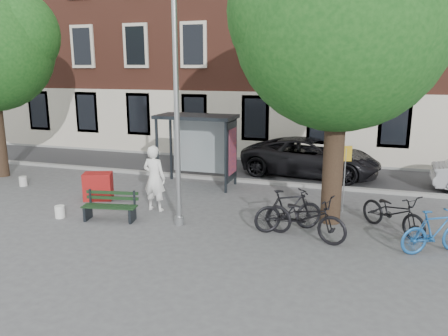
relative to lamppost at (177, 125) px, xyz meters
name	(u,v)px	position (x,y,z in m)	size (l,w,h in m)	color
ground	(179,224)	(0.00, 0.00, -2.78)	(90.00, 90.00, 0.00)	#4C4C4F
road	(244,170)	(0.00, 7.00, -2.78)	(40.00, 4.00, 0.01)	#28282B
curb_near	(231,179)	(0.00, 5.00, -2.72)	(40.00, 0.25, 0.12)	gray
curb_far	(255,159)	(0.00, 9.00, -2.72)	(40.00, 0.25, 0.12)	gray
building_row	(275,14)	(0.00, 13.00, 4.22)	(30.00, 8.00, 14.00)	brown
lamppost	(177,125)	(0.00, 0.00, 0.00)	(0.28, 0.35, 6.11)	#9EA0A3
tree_right	(342,14)	(4.01, 1.38, 2.83)	(5.76, 5.60, 8.20)	black
bus_shelter	(208,134)	(-0.61, 4.11, -0.87)	(2.85, 1.45, 2.62)	#1E2328
painter	(154,178)	(-1.20, 0.94, -1.78)	(0.74, 0.48, 2.02)	white
bench	(110,208)	(-2.03, -0.25, -2.42)	(1.62, 0.77, 0.80)	#1E2328
bike_a	(305,217)	(3.46, 0.01, -2.20)	(0.78, 2.23, 1.17)	black
bike_b	(435,232)	(6.50, 0.04, -2.25)	(0.50, 1.78, 1.07)	#1C569B
bike_c	(393,212)	(5.64, 1.20, -2.24)	(0.72, 2.07, 1.09)	black
bike_d	(288,210)	(2.98, 0.43, -2.21)	(0.54, 1.92, 1.15)	black
car_dark	(311,157)	(2.81, 6.86, -2.03)	(2.51, 5.44, 1.51)	black
red_stand	(98,186)	(-3.50, 1.39, -2.33)	(0.90, 0.60, 0.90)	maroon
bucket_a	(101,194)	(-3.41, 1.37, -2.60)	(0.28, 0.28, 0.36)	silver
bucket_b	(60,212)	(-3.54, -0.54, -2.60)	(0.28, 0.28, 0.36)	white
bucket_c	(23,181)	(-7.11, 2.00, -2.60)	(0.28, 0.28, 0.36)	silver
notice_sign	(345,164)	(4.29, 2.52, -1.29)	(0.34, 0.14, 2.03)	#9EA0A3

